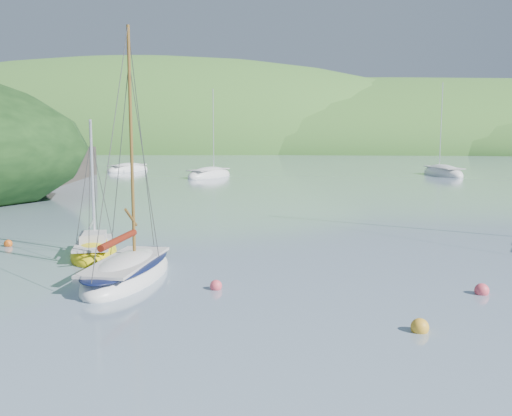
# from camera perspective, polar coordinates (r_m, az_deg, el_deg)

# --- Properties ---
(ground) EXTENTS (700.00, 700.00, 0.00)m
(ground) POSITION_cam_1_polar(r_m,az_deg,el_deg) (17.85, 0.92, -9.70)
(ground) COLOR slate
(ground) RESTS_ON ground
(shoreline_hills) EXTENTS (690.00, 135.00, 56.00)m
(shoreline_hills) POSITION_cam_1_polar(r_m,az_deg,el_deg) (189.79, 3.54, 5.98)
(shoreline_hills) COLOR #38762D
(shoreline_hills) RESTS_ON ground
(daysailer_white) EXTENTS (2.47, 6.42, 9.79)m
(daysailer_white) POSITION_cam_1_polar(r_m,az_deg,el_deg) (21.43, -12.73, -6.32)
(daysailer_white) COLOR white
(daysailer_white) RESTS_ON ground
(sailboat_yellow) EXTENTS (3.33, 5.19, 6.42)m
(sailboat_yellow) POSITION_cam_1_polar(r_m,az_deg,el_deg) (25.72, -15.89, -4.23)
(sailboat_yellow) COLOR yellow
(sailboat_yellow) RESTS_ON ground
(distant_sloop_a) EXTENTS (5.59, 8.39, 11.31)m
(distant_sloop_a) POSITION_cam_1_polar(r_m,az_deg,el_deg) (67.92, -4.69, 3.25)
(distant_sloop_a) COLOR white
(distant_sloop_a) RESTS_ON ground
(distant_sloop_b) EXTENTS (5.14, 9.18, 12.39)m
(distant_sloop_b) POSITION_cam_1_polar(r_m,az_deg,el_deg) (74.18, 18.18, 3.27)
(distant_sloop_b) COLOR white
(distant_sloop_b) RESTS_ON ground
(distant_sloop_c) EXTENTS (5.30, 7.81, 10.54)m
(distant_sloop_c) POSITION_cam_1_polar(r_m,az_deg,el_deg) (79.97, -12.67, 3.74)
(distant_sloop_c) COLOR white
(distant_sloop_c) RESTS_ON ground
(mooring_buoys) EXTENTS (28.54, 12.69, 0.49)m
(mooring_buoys) POSITION_cam_1_polar(r_m,az_deg,el_deg) (21.57, 14.30, -6.56)
(mooring_buoys) COLOR gold
(mooring_buoys) RESTS_ON ground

